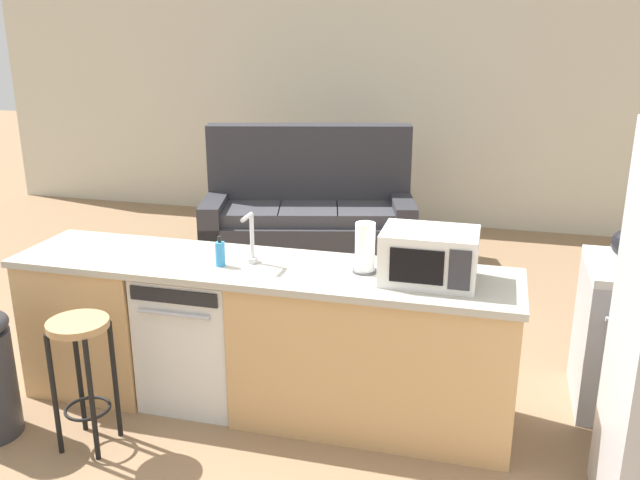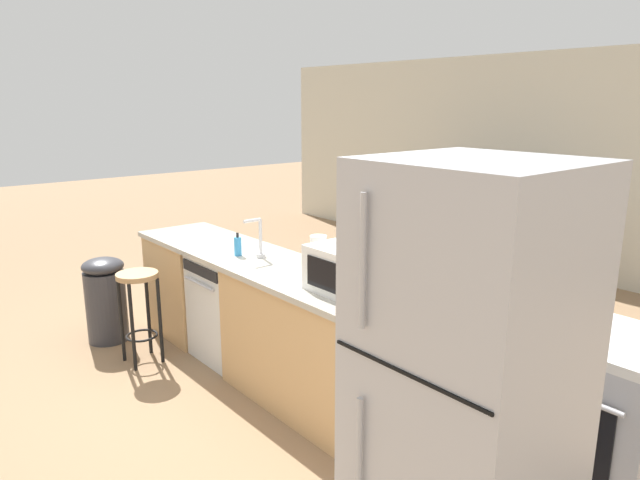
{
  "view_description": "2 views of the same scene",
  "coord_description": "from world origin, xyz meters",
  "px_view_note": "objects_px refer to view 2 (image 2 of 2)",
  "views": [
    {
      "loc": [
        1.42,
        -3.42,
        2.21
      ],
      "look_at": [
        0.46,
        0.19,
        1.02
      ],
      "focal_mm": 38.0,
      "sensor_mm": 36.0,
      "label": 1
    },
    {
      "loc": [
        3.51,
        -2.25,
        2.03
      ],
      "look_at": [
        0.09,
        0.61,
        0.94
      ],
      "focal_mm": 32.0,
      "sensor_mm": 36.0,
      "label": 2
    }
  ],
  "objects_px": {
    "kettle": "(579,301)",
    "couch": "(442,252)",
    "bar_stool": "(139,298)",
    "paper_towel_roll": "(318,257)",
    "microwave": "(350,270)",
    "refrigerator": "(465,399)",
    "trash_bin": "(106,299)",
    "soap_bottle": "(238,246)",
    "stove_range": "(587,411)",
    "dishwasher": "(235,307)"
  },
  "relations": [
    {
      "from": "refrigerator",
      "to": "paper_towel_roll",
      "type": "xyz_separation_m",
      "value": [
        -1.6,
        0.59,
        0.12
      ]
    },
    {
      "from": "couch",
      "to": "soap_bottle",
      "type": "bearing_deg",
      "value": -84.37
    },
    {
      "from": "stove_range",
      "to": "soap_bottle",
      "type": "distance_m",
      "value": 2.54
    },
    {
      "from": "refrigerator",
      "to": "trash_bin",
      "type": "bearing_deg",
      "value": -177.72
    },
    {
      "from": "trash_bin",
      "to": "dishwasher",
      "type": "bearing_deg",
      "value": 35.23
    },
    {
      "from": "refrigerator",
      "to": "kettle",
      "type": "xyz_separation_m",
      "value": [
        -0.17,
        1.23,
        0.07
      ]
    },
    {
      "from": "paper_towel_roll",
      "to": "bar_stool",
      "type": "xyz_separation_m",
      "value": [
        -1.38,
        -0.68,
        -0.5
      ]
    },
    {
      "from": "soap_bottle",
      "to": "kettle",
      "type": "distance_m",
      "value": 2.36
    },
    {
      "from": "soap_bottle",
      "to": "trash_bin",
      "type": "relative_size",
      "value": 0.24
    },
    {
      "from": "trash_bin",
      "to": "couch",
      "type": "height_order",
      "value": "couch"
    },
    {
      "from": "bar_stool",
      "to": "paper_towel_roll",
      "type": "bearing_deg",
      "value": 26.19
    },
    {
      "from": "stove_range",
      "to": "bar_stool",
      "type": "distance_m",
      "value": 3.21
    },
    {
      "from": "trash_bin",
      "to": "couch",
      "type": "distance_m",
      "value": 3.56
    },
    {
      "from": "paper_towel_roll",
      "to": "kettle",
      "type": "bearing_deg",
      "value": 23.91
    },
    {
      "from": "soap_bottle",
      "to": "kettle",
      "type": "height_order",
      "value": "kettle"
    },
    {
      "from": "paper_towel_roll",
      "to": "kettle",
      "type": "height_order",
      "value": "paper_towel_roll"
    },
    {
      "from": "microwave",
      "to": "couch",
      "type": "relative_size",
      "value": 0.23
    },
    {
      "from": "microwave",
      "to": "soap_bottle",
      "type": "bearing_deg",
      "value": -176.6
    },
    {
      "from": "refrigerator",
      "to": "trash_bin",
      "type": "height_order",
      "value": "refrigerator"
    },
    {
      "from": "kettle",
      "to": "bar_stool",
      "type": "height_order",
      "value": "kettle"
    },
    {
      "from": "kettle",
      "to": "couch",
      "type": "xyz_separation_m",
      "value": [
        -2.52,
        2.07,
        -0.59
      ]
    },
    {
      "from": "kettle",
      "to": "bar_stool",
      "type": "bearing_deg",
      "value": -154.96
    },
    {
      "from": "dishwasher",
      "to": "stove_range",
      "type": "bearing_deg",
      "value": 11.91
    },
    {
      "from": "microwave",
      "to": "paper_towel_roll",
      "type": "distance_m",
      "value": 0.36
    },
    {
      "from": "dishwasher",
      "to": "kettle",
      "type": "height_order",
      "value": "kettle"
    },
    {
      "from": "microwave",
      "to": "trash_bin",
      "type": "relative_size",
      "value": 0.68
    },
    {
      "from": "soap_bottle",
      "to": "trash_bin",
      "type": "height_order",
      "value": "soap_bottle"
    },
    {
      "from": "refrigerator",
      "to": "bar_stool",
      "type": "xyz_separation_m",
      "value": [
        -2.98,
        -0.09,
        -0.38
      ]
    },
    {
      "from": "trash_bin",
      "to": "couch",
      "type": "relative_size",
      "value": 0.34
    },
    {
      "from": "microwave",
      "to": "paper_towel_roll",
      "type": "height_order",
      "value": "paper_towel_roll"
    },
    {
      "from": "dishwasher",
      "to": "paper_towel_roll",
      "type": "relative_size",
      "value": 2.98
    },
    {
      "from": "microwave",
      "to": "soap_bottle",
      "type": "relative_size",
      "value": 2.84
    },
    {
      "from": "paper_towel_roll",
      "to": "soap_bottle",
      "type": "xyz_separation_m",
      "value": [
        -0.81,
        -0.11,
        -0.07
      ]
    },
    {
      "from": "soap_bottle",
      "to": "couch",
      "type": "xyz_separation_m",
      "value": [
        -0.28,
        2.82,
        -0.58
      ]
    },
    {
      "from": "refrigerator",
      "to": "trash_bin",
      "type": "relative_size",
      "value": 2.48
    },
    {
      "from": "stove_range",
      "to": "trash_bin",
      "type": "relative_size",
      "value": 1.22
    },
    {
      "from": "trash_bin",
      "to": "couch",
      "type": "xyz_separation_m",
      "value": [
        0.89,
        3.44,
        0.02
      ]
    },
    {
      "from": "dishwasher",
      "to": "couch",
      "type": "bearing_deg",
      "value": 91.79
    },
    {
      "from": "paper_towel_roll",
      "to": "couch",
      "type": "relative_size",
      "value": 0.13
    },
    {
      "from": "microwave",
      "to": "kettle",
      "type": "height_order",
      "value": "microwave"
    },
    {
      "from": "dishwasher",
      "to": "bar_stool",
      "type": "bearing_deg",
      "value": -120.79
    },
    {
      "from": "bar_stool",
      "to": "refrigerator",
      "type": "bearing_deg",
      "value": 1.65
    },
    {
      "from": "microwave",
      "to": "refrigerator",
      "type": "bearing_deg",
      "value": -23.81
    },
    {
      "from": "bar_stool",
      "to": "trash_bin",
      "type": "height_order",
      "value": "same"
    },
    {
      "from": "bar_stool",
      "to": "couch",
      "type": "relative_size",
      "value": 0.34
    },
    {
      "from": "dishwasher",
      "to": "couch",
      "type": "relative_size",
      "value": 0.39
    },
    {
      "from": "microwave",
      "to": "couch",
      "type": "height_order",
      "value": "couch"
    },
    {
      "from": "refrigerator",
      "to": "soap_bottle",
      "type": "distance_m",
      "value": 2.46
    },
    {
      "from": "bar_stool",
      "to": "couch",
      "type": "xyz_separation_m",
      "value": [
        0.29,
        3.38,
        -0.14
      ]
    },
    {
      "from": "bar_stool",
      "to": "couch",
      "type": "distance_m",
      "value": 3.4
    }
  ]
}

